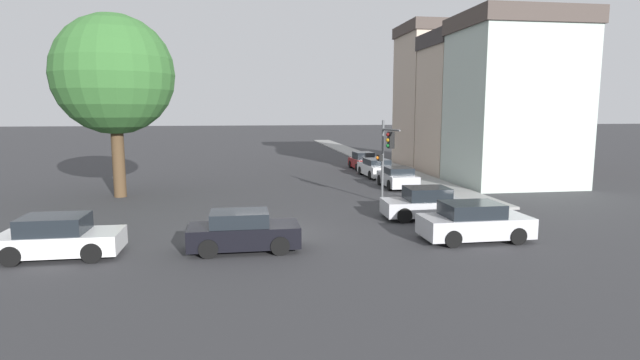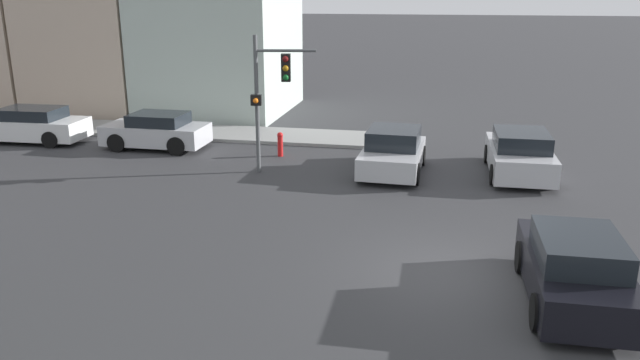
% 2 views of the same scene
% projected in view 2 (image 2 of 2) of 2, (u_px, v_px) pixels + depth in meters
% --- Properties ---
extents(ground_plane, '(300.00, 300.00, 0.00)m').
position_uv_depth(ground_plane, '(449.00, 273.00, 13.83)').
color(ground_plane, '#333335').
extents(traffic_signal, '(0.79, 2.12, 4.62)m').
position_uv_depth(traffic_signal, '(271.00, 85.00, 20.55)').
color(traffic_signal, '#515456').
rests_on(traffic_signal, ground_plane).
extents(crossing_car_0, '(4.08, 1.91, 1.49)m').
position_uv_depth(crossing_car_0, '(575.00, 270.00, 12.33)').
color(crossing_car_0, black).
rests_on(crossing_car_0, ground_plane).
extents(crossing_car_1, '(3.93, 2.15, 1.51)m').
position_uv_depth(crossing_car_1, '(393.00, 152.00, 21.21)').
color(crossing_car_1, '#B7B7BC').
rests_on(crossing_car_1, ground_plane).
extents(crossing_car_3, '(4.32, 2.09, 1.53)m').
position_uv_depth(crossing_car_3, '(520.00, 154.00, 20.91)').
color(crossing_car_3, '#B7B7BC').
rests_on(crossing_car_3, ground_plane).
extents(parked_car_0, '(1.99, 4.01, 1.40)m').
position_uv_depth(parked_car_0, '(157.00, 131.00, 24.49)').
color(parked_car_0, '#B7B7BC').
rests_on(parked_car_0, ground_plane).
extents(parked_car_1, '(2.07, 4.64, 1.42)m').
position_uv_depth(parked_car_1, '(30.00, 125.00, 25.54)').
color(parked_car_1, silver).
rests_on(parked_car_1, ground_plane).
extents(fire_hydrant, '(0.22, 0.22, 0.92)m').
position_uv_depth(fire_hydrant, '(280.00, 143.00, 23.36)').
color(fire_hydrant, red).
rests_on(fire_hydrant, ground_plane).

